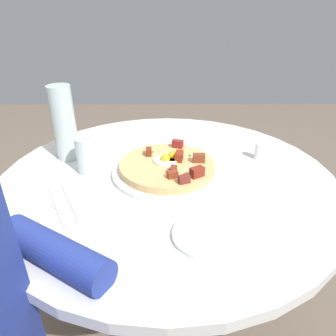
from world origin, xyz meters
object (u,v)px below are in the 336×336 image
object	(u,v)px
breakfast_pizza	(169,165)
knife	(72,201)
bread_plate	(207,235)
salt_shaker	(259,151)
pizza_plate	(169,171)
dining_table	(167,219)
water_glass	(88,155)
water_bottle	(64,123)
fork	(57,205)

from	to	relation	value
breakfast_pizza	knife	world-z (taller)	breakfast_pizza
bread_plate	salt_shaker	bearing A→B (deg)	151.07
salt_shaker	pizza_plate	bearing A→B (deg)	-72.01
bread_plate	salt_shaker	xyz separation A→B (m)	(-0.39, 0.21, 0.02)
pizza_plate	bread_plate	distance (m)	0.30
dining_table	knife	distance (m)	0.34
pizza_plate	water_glass	size ratio (longest dim) A/B	2.98
breakfast_pizza	bread_plate	bearing A→B (deg)	15.55
water_glass	water_bottle	distance (m)	0.14
knife	water_glass	world-z (taller)	water_glass
fork	salt_shaker	bearing A→B (deg)	87.06
dining_table	fork	xyz separation A→B (m)	(0.17, -0.28, 0.17)
pizza_plate	bread_plate	bearing A→B (deg)	16.02
bread_plate	knife	world-z (taller)	bread_plate
water_glass	fork	bearing A→B (deg)	-12.47
dining_table	water_bottle	distance (m)	0.45
breakfast_pizza	water_glass	xyz separation A→B (m)	(-0.01, -0.24, 0.03)
bread_plate	salt_shaker	world-z (taller)	salt_shaker
pizza_plate	knife	bearing A→B (deg)	-57.52
pizza_plate	knife	world-z (taller)	pizza_plate
bread_plate	knife	xyz separation A→B (m)	(-0.13, -0.34, 0.00)
water_bottle	knife	bearing A→B (deg)	16.24
dining_table	water_glass	xyz separation A→B (m)	(-0.02, -0.24, 0.22)
fork	water_glass	distance (m)	0.20
breakfast_pizza	water_bottle	world-z (taller)	water_bottle
water_glass	pizza_plate	bearing A→B (deg)	87.12
pizza_plate	breakfast_pizza	world-z (taller)	breakfast_pizza
fork	salt_shaker	world-z (taller)	salt_shaker
dining_table	pizza_plate	bearing A→B (deg)	163.09
water_glass	salt_shaker	distance (m)	0.55
salt_shaker	dining_table	bearing A→B (deg)	-70.26
knife	salt_shaker	xyz separation A→B (m)	(-0.26, 0.55, 0.02)
pizza_plate	water_bottle	distance (m)	0.36
knife	bread_plate	bearing A→B (deg)	40.56
dining_table	knife	xyz separation A→B (m)	(0.15, -0.25, 0.17)
pizza_plate	water_glass	xyz separation A→B (m)	(-0.01, -0.24, 0.05)
pizza_plate	fork	xyz separation A→B (m)	(0.18, -0.28, 0.00)
knife	water_glass	xyz separation A→B (m)	(-0.17, 0.01, 0.05)
salt_shaker	fork	bearing A→B (deg)	-64.76
bread_plate	knife	bearing A→B (deg)	-111.27
fork	salt_shaker	distance (m)	0.64
water_bottle	fork	bearing A→B (deg)	9.20
bread_plate	water_glass	bearing A→B (deg)	-132.98
pizza_plate	knife	size ratio (longest dim) A/B	1.85
dining_table	pizza_plate	world-z (taller)	pizza_plate
fork	water_bottle	distance (m)	0.31
breakfast_pizza	knife	distance (m)	0.30
bread_plate	water_glass	distance (m)	0.45
dining_table	fork	bearing A→B (deg)	-59.36
knife	salt_shaker	distance (m)	0.61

